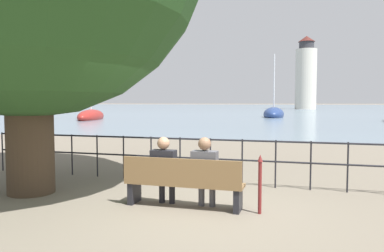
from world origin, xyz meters
TOP-DOWN VIEW (x-y plane):
  - ground_plane at (0.00, 0.00)m, footprint 1000.00×1000.00m
  - harbor_water at (0.00, 161.40)m, footprint 600.00×300.00m
  - park_bench at (0.00, -0.07)m, footprint 2.14×0.45m
  - seated_person_left at (-0.38, 0.01)m, footprint 0.44×0.35m
  - seated_person_right at (0.38, 0.01)m, footprint 0.45×0.35m
  - promenade_railing at (0.00, 1.99)m, footprint 11.75×0.04m
  - closed_umbrella at (1.35, -0.04)m, footprint 0.09×0.09m
  - sailboat_2 at (-19.96, 29.40)m, footprint 4.00×7.70m
  - sailboat_3 at (-1.45, 41.52)m, footprint 2.64×6.29m
  - harbor_lighthouse at (2.73, 100.84)m, footprint 5.63×5.63m

SIDE VIEW (x-z plane):
  - ground_plane at x=0.00m, z-range 0.00..0.00m
  - harbor_water at x=0.00m, z-range 0.00..0.01m
  - sailboat_2 at x=-19.96m, z-range -5.39..6.11m
  - sailboat_3 at x=-1.45m, z-range -3.83..4.58m
  - park_bench at x=0.00m, z-range -0.01..0.89m
  - closed_umbrella at x=1.35m, z-range 0.06..1.06m
  - seated_person_left at x=-0.38m, z-range 0.07..1.31m
  - promenade_railing at x=0.00m, z-range 0.17..1.22m
  - seated_person_right at x=0.38m, z-range 0.07..1.33m
  - harbor_lighthouse at x=2.73m, z-range -0.69..19.12m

